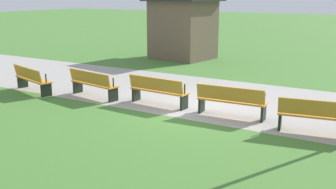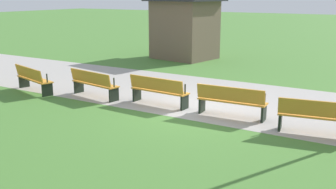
{
  "view_description": "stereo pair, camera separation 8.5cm",
  "coord_description": "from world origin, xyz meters",
  "px_view_note": "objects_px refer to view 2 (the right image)",
  "views": [
    {
      "loc": [
        4.98,
        -10.02,
        3.3
      ],
      "look_at": [
        -0.0,
        -1.5,
        0.8
      ],
      "focal_mm": 42.58,
      "sensor_mm": 36.0,
      "label": 1
    },
    {
      "loc": [
        5.05,
        -9.98,
        3.3
      ],
      "look_at": [
        -0.0,
        -1.5,
        0.8
      ],
      "focal_mm": 42.58,
      "sensor_mm": 36.0,
      "label": 2
    }
  ],
  "objects_px": {
    "bench_5": "(158,90)",
    "kiosk": "(185,27)",
    "bench_3": "(33,78)",
    "bench_4": "(94,83)",
    "bench_7": "(319,116)",
    "bench_6": "(231,101)"
  },
  "relations": [
    {
      "from": "bench_6",
      "to": "bench_7",
      "type": "relative_size",
      "value": 0.99
    },
    {
      "from": "bench_4",
      "to": "bench_5",
      "type": "distance_m",
      "value": 2.35
    },
    {
      "from": "bench_7",
      "to": "kiosk",
      "type": "height_order",
      "value": "kiosk"
    },
    {
      "from": "kiosk",
      "to": "bench_3",
      "type": "bearing_deg",
      "value": -85.61
    },
    {
      "from": "bench_3",
      "to": "bench_5",
      "type": "bearing_deg",
      "value": 25.21
    },
    {
      "from": "bench_3",
      "to": "kiosk",
      "type": "bearing_deg",
      "value": 99.98
    },
    {
      "from": "bench_5",
      "to": "kiosk",
      "type": "bearing_deg",
      "value": 116.78
    },
    {
      "from": "bench_4",
      "to": "kiosk",
      "type": "bearing_deg",
      "value": 108.33
    },
    {
      "from": "bench_3",
      "to": "kiosk",
      "type": "distance_m",
      "value": 9.31
    },
    {
      "from": "bench_3",
      "to": "bench_4",
      "type": "relative_size",
      "value": 1.0
    },
    {
      "from": "bench_3",
      "to": "bench_5",
      "type": "relative_size",
      "value": 1.02
    },
    {
      "from": "bench_3",
      "to": "bench_7",
      "type": "bearing_deg",
      "value": 18.93
    },
    {
      "from": "bench_6",
      "to": "bench_7",
      "type": "xyz_separation_m",
      "value": [
        2.33,
        -0.26,
        0.0
      ]
    },
    {
      "from": "bench_3",
      "to": "bench_4",
      "type": "height_order",
      "value": "same"
    },
    {
      "from": "bench_4",
      "to": "bench_6",
      "type": "distance_m",
      "value": 4.69
    },
    {
      "from": "bench_6",
      "to": "kiosk",
      "type": "distance_m",
      "value": 10.43
    },
    {
      "from": "kiosk",
      "to": "bench_4",
      "type": "bearing_deg",
      "value": -70.95
    },
    {
      "from": "bench_6",
      "to": "bench_5",
      "type": "bearing_deg",
      "value": 176.84
    },
    {
      "from": "bench_5",
      "to": "kiosk",
      "type": "distance_m",
      "value": 9.27
    },
    {
      "from": "bench_7",
      "to": "bench_5",
      "type": "bearing_deg",
      "value": 167.39
    },
    {
      "from": "bench_6",
      "to": "kiosk",
      "type": "height_order",
      "value": "kiosk"
    },
    {
      "from": "bench_7",
      "to": "bench_3",
      "type": "bearing_deg",
      "value": 173.66
    }
  ]
}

